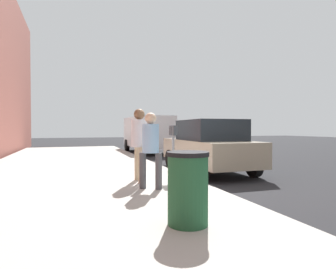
% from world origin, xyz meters
% --- Properties ---
extents(ground_plane, '(80.00, 80.00, 0.00)m').
position_xyz_m(ground_plane, '(0.00, 0.00, 0.00)').
color(ground_plane, '#232326').
rests_on(ground_plane, ground).
extents(sidewalk_slab, '(28.00, 6.00, 0.15)m').
position_xyz_m(sidewalk_slab, '(0.00, 3.00, 0.07)').
color(sidewalk_slab, '#A8A59E').
rests_on(sidewalk_slab, ground_plane).
extents(parking_meter, '(0.36, 0.12, 1.41)m').
position_xyz_m(parking_meter, '(-0.48, 0.52, 1.17)').
color(parking_meter, gray).
rests_on(parking_meter, sidewalk_slab).
extents(pedestrian_at_meter, '(0.55, 0.40, 1.83)m').
position_xyz_m(pedestrian_at_meter, '(-0.54, 1.46, 1.24)').
color(pedestrian_at_meter, tan).
rests_on(pedestrian_at_meter, sidewalk_slab).
extents(pedestrian_bystander, '(0.37, 0.46, 1.68)m').
position_xyz_m(pedestrian_bystander, '(-1.48, 1.42, 1.12)').
color(pedestrian_bystander, '#47474C').
rests_on(pedestrian_bystander, sidewalk_slab).
extents(parked_sedan_near, '(4.45, 2.07, 1.77)m').
position_xyz_m(parked_sedan_near, '(1.12, -1.35, 0.89)').
color(parked_sedan_near, gray).
rests_on(parked_sedan_near, ground_plane).
extents(parked_van_far, '(5.22, 2.16, 2.18)m').
position_xyz_m(parked_van_far, '(9.20, -1.35, 1.26)').
color(parked_van_far, silver).
rests_on(parked_van_far, ground_plane).
extents(trash_bin, '(0.59, 0.59, 1.01)m').
position_xyz_m(trash_bin, '(-3.84, 1.55, 0.66)').
color(trash_bin, '#1E4C2D').
rests_on(trash_bin, sidewalk_slab).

